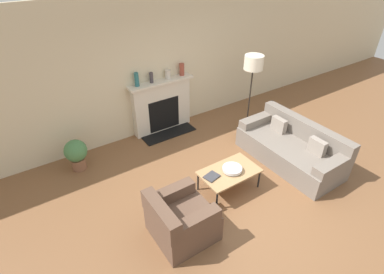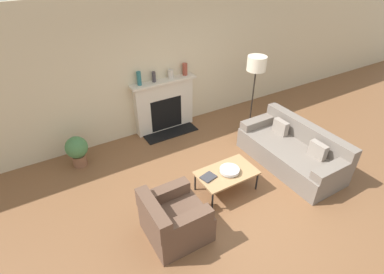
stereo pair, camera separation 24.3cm
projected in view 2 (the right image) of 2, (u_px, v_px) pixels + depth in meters
name	position (u px, v px, depth m)	size (l,w,h in m)	color
ground_plane	(240.00, 198.00, 5.07)	(18.00, 18.00, 0.00)	brown
wall_back	(162.00, 65.00, 6.30)	(18.00, 0.06, 2.90)	beige
fireplace	(165.00, 106.00, 6.64)	(1.46, 0.59, 1.18)	beige
couch	(292.00, 151.00, 5.71)	(0.95, 2.02, 0.78)	slate
armchair_near	(174.00, 220.00, 4.28)	(0.85, 0.82, 0.76)	brown
coffee_table	(227.00, 173.00, 5.05)	(1.00, 0.61, 0.39)	tan
bowl	(230.00, 170.00, 5.01)	(0.33, 0.33, 0.07)	silver
book	(208.00, 177.00, 4.91)	(0.27, 0.24, 0.02)	#38383D
floor_lamp	(256.00, 70.00, 6.05)	(0.39, 0.39, 1.74)	black
mantel_vase_left	(139.00, 78.00, 6.02)	(0.09, 0.09, 0.28)	#28666B
mantel_vase_center_left	(154.00, 77.00, 6.17)	(0.08, 0.08, 0.22)	#3D383D
mantel_vase_center_right	(171.00, 74.00, 6.35)	(0.12, 0.12, 0.19)	beige
mantel_vase_right	(185.00, 69.00, 6.48)	(0.11, 0.11, 0.26)	brown
potted_plant	(77.00, 150.00, 5.62)	(0.42, 0.42, 0.62)	brown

